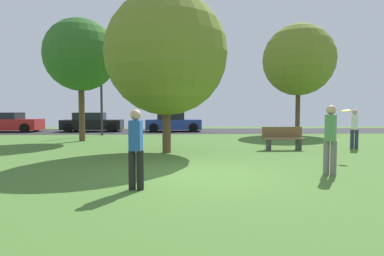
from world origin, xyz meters
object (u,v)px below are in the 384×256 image
object	(u,v)px
parked_car_red	(7,123)
oak_tree_left	(166,54)
oak_tree_center	(81,55)
parked_car_black	(92,123)
frisbee_disc	(346,111)
person_catcher	(355,127)
parked_car_blue	(173,123)
street_lamp_post	(102,99)
park_bench	(283,138)
person_walking	(136,146)
person_thrower	(330,137)
oak_tree_right	(299,60)

from	to	relation	value
parked_car_red	oak_tree_left	bearing A→B (deg)	-45.00
oak_tree_center	parked_car_black	xyz separation A→B (m)	(-1.45, 7.46, -3.67)
oak_tree_left	frisbee_disc	distance (m)	6.36
oak_tree_left	person_catcher	xyz separation A→B (m)	(7.52, 0.71, -2.72)
parked_car_black	oak_tree_center	bearing A→B (deg)	-79.00
parked_car_blue	street_lamp_post	world-z (taller)	street_lamp_post
oak_tree_left	parked_car_blue	xyz separation A→B (m)	(0.14, 11.73, -2.93)
park_bench	person_walking	bearing A→B (deg)	50.13
person_walking	park_bench	size ratio (longest dim) A/B	0.98
parked_car_black	park_bench	distance (m)	15.50
oak_tree_left	parked_car_red	xyz separation A→B (m)	(-11.84, 11.84, -2.93)
oak_tree_center	park_bench	bearing A→B (deg)	-24.21
oak_tree_center	parked_car_black	bearing A→B (deg)	101.00
oak_tree_center	person_catcher	size ratio (longest dim) A/B	3.85
person_thrower	parked_car_blue	world-z (taller)	person_thrower
person_walking	person_catcher	bearing A→B (deg)	-47.96
oak_tree_center	parked_car_red	xyz separation A→B (m)	(-7.44, 7.25, -3.65)
oak_tree_center	oak_tree_left	world-z (taller)	oak_tree_center
oak_tree_left	street_lamp_post	xyz separation A→B (m)	(-4.24, 8.19, -1.34)
oak_tree_right	street_lamp_post	bearing A→B (deg)	-177.56
oak_tree_right	street_lamp_post	distance (m)	12.88
oak_tree_center	park_bench	size ratio (longest dim) A/B	3.82
parked_car_red	parked_car_blue	bearing A→B (deg)	-0.50
person_catcher	parked_car_blue	size ratio (longest dim) A/B	0.39
frisbee_disc	person_catcher	bearing A→B (deg)	54.69
oak_tree_right	frisbee_disc	distance (m)	11.35
parked_car_red	person_thrower	bearing A→B (deg)	-45.40
oak_tree_left	person_catcher	distance (m)	8.03
oak_tree_right	oak_tree_center	world-z (taller)	oak_tree_right
parked_car_red	park_bench	xyz separation A→B (m)	(16.39, -11.27, -0.19)
person_walking	oak_tree_left	bearing A→B (deg)	-0.15
oak_tree_center	park_bench	world-z (taller)	oak_tree_center
parked_car_red	street_lamp_post	distance (m)	8.58
street_lamp_post	person_walking	bearing A→B (deg)	-74.40
frisbee_disc	oak_tree_right	bearing A→B (deg)	76.04
oak_tree_center	person_catcher	bearing A→B (deg)	-18.03
frisbee_disc	parked_car_red	world-z (taller)	frisbee_disc
street_lamp_post	oak_tree_center	bearing A→B (deg)	-92.53
park_bench	parked_car_red	bearing A→B (deg)	-34.53
person_thrower	street_lamp_post	size ratio (longest dim) A/B	0.37
oak_tree_center	parked_car_red	bearing A→B (deg)	135.73
oak_tree_left	frisbee_disc	world-z (taller)	oak_tree_left
park_bench	oak_tree_right	bearing A→B (deg)	-115.02
oak_tree_left	person_walking	world-z (taller)	oak_tree_left
person_thrower	parked_car_black	size ratio (longest dim) A/B	0.39
person_catcher	person_walking	bearing A→B (deg)	-17.16
oak_tree_right	person_walking	distance (m)	17.13
person_catcher	person_walking	distance (m)	10.04
oak_tree_center	person_walking	xyz separation A→B (m)	(3.96, -10.00, -3.45)
oak_tree_center	person_walking	size ratio (longest dim) A/B	3.90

